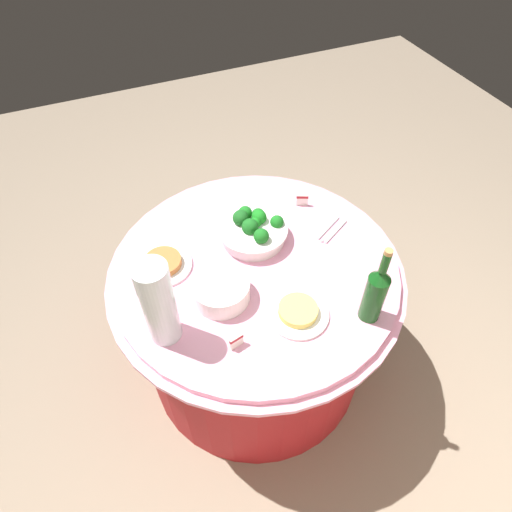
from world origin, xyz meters
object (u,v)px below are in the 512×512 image
wine_bottle (375,293)px  decorative_fruit_vase (159,306)px  food_plate_peanuts (163,264)px  food_plate_noodles (298,312)px  label_placard_front (237,341)px  serving_tongs (331,231)px  label_placard_mid (302,200)px  broccoli_bowl (253,230)px  plate_stack (221,290)px

wine_bottle → decorative_fruit_vase: (0.67, -0.21, 0.02)m
wine_bottle → food_plate_peanuts: 0.79m
food_plate_noodles → food_plate_peanuts: bearing=-47.2°
label_placard_front → food_plate_peanuts: bearing=-73.4°
serving_tongs → label_placard_mid: 0.20m
serving_tongs → food_plate_noodles: (0.31, 0.31, 0.01)m
serving_tongs → label_placard_mid: size_ratio=2.93×
broccoli_bowl → food_plate_noodles: (0.00, 0.41, -0.03)m
broccoli_bowl → serving_tongs: broccoli_bowl is taller
serving_tongs → food_plate_noodles: bearing=45.0°
broccoli_bowl → serving_tongs: bearing=162.9°
food_plate_noodles → serving_tongs: bearing=-135.0°
food_plate_noodles → plate_stack: bearing=-39.0°
broccoli_bowl → food_plate_noodles: 0.41m
broccoli_bowl → wine_bottle: bearing=113.7°
label_placard_mid → serving_tongs: bearing=100.9°
broccoli_bowl → label_placard_front: 0.51m
serving_tongs → decorative_fruit_vase: bearing=15.0°
decorative_fruit_vase → label_placard_mid: (-0.72, -0.40, -0.12)m
food_plate_peanuts → label_placard_mid: 0.66m
serving_tongs → food_plate_peanuts: 0.69m
food_plate_peanuts → plate_stack: bearing=124.3°
wine_bottle → food_plate_noodles: (0.23, -0.10, -0.11)m
label_placard_front → decorative_fruit_vase: bearing=-35.3°
food_plate_peanuts → label_placard_front: 0.46m
label_placard_front → plate_stack: bearing=-96.3°
food_plate_noodles → food_plate_peanuts: (0.37, -0.40, 0.00)m
decorative_fruit_vase → label_placard_front: bearing=144.7°
decorative_fruit_vase → food_plate_noodles: bearing=166.2°
food_plate_noodles → label_placard_front: size_ratio=4.00×
broccoli_bowl → wine_bottle: size_ratio=0.83×
plate_stack → decorative_fruit_vase: decorative_fruit_vase is taller
broccoli_bowl → plate_stack: 0.32m
food_plate_noodles → label_placard_mid: label_placard_mid is taller
broccoli_bowl → food_plate_peanuts: size_ratio=1.27×
plate_stack → label_placard_mid: size_ratio=3.82×
label_placard_front → serving_tongs: bearing=-148.1°
food_plate_noodles → broccoli_bowl: bearing=-90.6°
food_plate_peanuts → label_placard_front: label_placard_front is taller
decorative_fruit_vase → label_placard_mid: size_ratio=6.18×
wine_bottle → food_plate_peanuts: (0.60, -0.50, -0.11)m
broccoli_bowl → serving_tongs: 0.33m
decorative_fruit_vase → food_plate_peanuts: (-0.07, -0.29, -0.14)m
label_placard_mid → broccoli_bowl: bearing=20.2°
serving_tongs → broccoli_bowl: bearing=-17.1°
plate_stack → food_plate_peanuts: 0.27m
label_placard_front → wine_bottle: bearing=172.0°
plate_stack → food_plate_noodles: size_ratio=0.95×
decorative_fruit_vase → serving_tongs: (-0.76, -0.20, -0.15)m
plate_stack → wine_bottle: (-0.45, 0.28, 0.09)m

